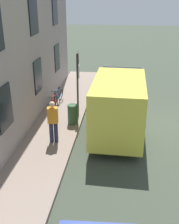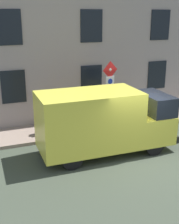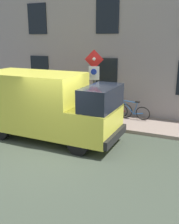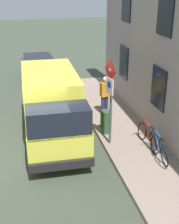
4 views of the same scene
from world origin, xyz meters
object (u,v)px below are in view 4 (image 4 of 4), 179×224
parked_hatchback (39,66)px  pedestrian (105,94)px  bicycle_red (148,136)px  sign_post_stacked (110,91)px  bicycle_blue (158,148)px  litter_bin (106,122)px  delivery_van (52,106)px

parked_hatchback → pedestrian: size_ratio=2.38×
parked_hatchback → bicycle_red: size_ratio=2.39×
sign_post_stacked → pedestrian: sign_post_stacked is taller
bicycle_blue → pedestrian: 4.07m
bicycle_red → litter_bin: litter_bin is taller
parked_hatchback → bicycle_blue: (3.08, -10.63, -0.22)m
pedestrian → delivery_van: bearing=-69.2°
sign_post_stacked → bicycle_blue: size_ratio=1.77×
bicycle_blue → pedestrian: pedestrian is taller
pedestrian → parked_hatchback: bearing=-171.1°
bicycle_blue → bicycle_red: bearing=4.6°
sign_post_stacked → delivery_van: 2.38m
bicycle_blue → parked_hatchback: bearing=20.7°
sign_post_stacked → litter_bin: (0.14, 0.88, -1.60)m
sign_post_stacked → bicycle_red: (1.32, -0.49, -1.67)m
pedestrian → litter_bin: (-0.44, -1.75, -0.48)m
parked_hatchback → pedestrian: (2.34, -6.67, 0.34)m
bicycle_red → pedestrian: 3.26m
delivery_van → bicycle_blue: 4.14m
delivery_van → litter_bin: 2.19m
parked_hatchback → litter_bin: 8.63m
bicycle_blue → litter_bin: bearing=32.7°
parked_hatchback → litter_bin: parked_hatchback is taller
delivery_van → bicycle_blue: size_ratio=3.13×
sign_post_stacked → litter_bin: sign_post_stacked is taller
sign_post_stacked → delivery_van: sign_post_stacked is taller
bicycle_red → litter_bin: (-1.19, 1.38, 0.08)m
litter_bin → pedestrian: bearing=75.8°
sign_post_stacked → parked_hatchback: size_ratio=0.74×
sign_post_stacked → bicycle_blue: (1.32, -1.33, -1.67)m
sign_post_stacked → delivery_van: (-1.91, 1.13, -0.85)m
delivery_van → bicycle_red: (3.23, -1.62, -0.82)m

